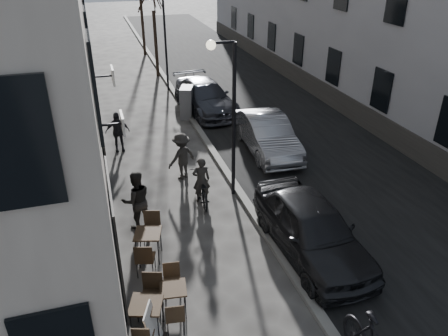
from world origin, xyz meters
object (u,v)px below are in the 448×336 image
bistro_set_b (174,297)px  sign_board (154,331)px  streetlamp_near (229,104)px  car_near (312,228)px  pedestrian_far (118,132)px  car_mid (267,134)px  bicycle (202,188)px  car_far (205,97)px  streetlamp_far (162,33)px  bistro_set_c (149,243)px  utility_cabinet (187,102)px  pedestrian_near (137,200)px  pedestrian_mid (182,156)px  bistro_set_a (147,315)px

bistro_set_b → sign_board: 0.96m
streetlamp_near → car_near: (1.21, -3.55, -2.38)m
pedestrian_far → car_mid: 5.94m
bicycle → car_near: 4.04m
streetlamp_near → bicycle: bearing=-170.8°
streetlamp_near → car_far: streetlamp_near is taller
streetlamp_far → car_mid: streetlamp_far is taller
pedestrian_far → car_mid: pedestrian_far is taller
bistro_set_b → bistro_set_c: bistro_set_c is taller
bistro_set_b → car_mid: car_mid is taller
bistro_set_b → utility_cabinet: utility_cabinet is taller
bistro_set_b → pedestrian_far: bearing=100.3°
streetlamp_near → car_far: size_ratio=1.01×
pedestrian_near → bistro_set_c: bearing=85.8°
pedestrian_far → car_mid: bearing=-18.2°
pedestrian_mid → sign_board: bearing=47.1°
sign_board → car_near: car_near is taller
bicycle → bistro_set_a: bearing=68.6°
pedestrian_near → car_mid: bearing=-153.5°
sign_board → car_mid: car_mid is taller
bistro_set_c → car_far: 11.41m
car_near → bistro_set_b: bearing=-166.2°
utility_cabinet → bistro_set_a: bearing=-85.3°
streetlamp_near → utility_cabinet: (0.27, 7.46, -2.42)m
pedestrian_near → pedestrian_far: 5.55m
bistro_set_a → bicycle: 5.46m
bistro_set_b → pedestrian_mid: size_ratio=0.87×
utility_cabinet → bicycle: bearing=-78.1°
streetlamp_near → car_mid: size_ratio=1.14×
sign_board → pedestrian_far: pedestrian_far is taller
bistro_set_b → bicycle: bearing=75.8°
car_mid → streetlamp_far: bearing=108.0°
streetlamp_far → car_near: bearing=-85.6°
streetlamp_far → pedestrian_far: size_ratio=3.13×
bistro_set_b → pedestrian_far: (-0.45, 9.18, 0.37)m
bistro_set_a → sign_board: (0.09, -0.38, -0.10)m
streetlamp_near → bistro_set_b: size_ratio=3.43×
pedestrian_near → car_far: (4.39, 9.01, -0.17)m
bicycle → car_far: size_ratio=0.36×
streetlamp_far → bistro_set_a: bearing=-101.2°
car_far → car_near: bearing=-96.4°
streetlamp_far → pedestrian_far: (-3.18, -7.45, -2.35)m
car_far → bistro_set_a: bearing=-115.7°
bistro_set_a → bistro_set_c: 2.52m
pedestrian_far → bicycle: bearing=-65.2°
bicycle → streetlamp_near: bearing=-165.8°
streetlamp_far → car_mid: (2.47, -9.25, -2.42)m
streetlamp_near → car_near: streetlamp_near is taller
bistro_set_c → car_mid: bearing=60.2°
bistro_set_a → bicycle: bearing=81.7°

